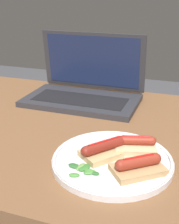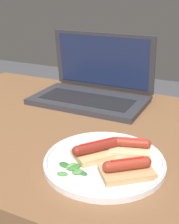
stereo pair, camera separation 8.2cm
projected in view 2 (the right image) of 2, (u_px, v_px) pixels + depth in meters
name	position (u px, v px, depth m)	size (l,w,h in m)	color
desk	(88.00, 157.00, 0.90)	(1.22, 0.75, 0.71)	brown
laptop	(93.00, 89.00, 1.07)	(0.38, 0.24, 0.22)	#2D2D33
plate	(104.00, 161.00, 0.69)	(0.27, 0.27, 0.02)	silver
sausage_toast_left	(97.00, 150.00, 0.70)	(0.11, 0.12, 0.04)	tan
sausage_toast_middle	(127.00, 169.00, 0.63)	(0.12, 0.12, 0.04)	tan
sausage_toast_right	(130.00, 147.00, 0.71)	(0.11, 0.10, 0.04)	#D6B784
salad_pile	(72.00, 168.00, 0.65)	(0.07, 0.06, 0.01)	#2D662D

